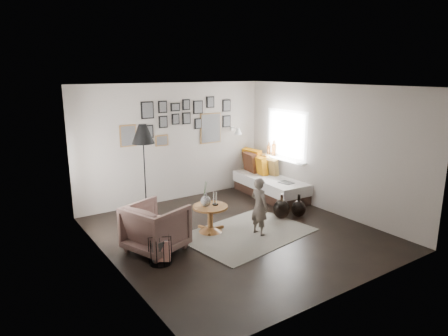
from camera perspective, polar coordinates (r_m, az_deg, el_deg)
ground at (r=7.28m, az=1.91°, el=-9.27°), size 4.80×4.80×0.00m
wall_back at (r=8.90m, az=-7.16°, el=3.61°), size 4.50×0.00×4.50m
wall_front at (r=5.21m, az=17.77°, el=-4.18°), size 4.50×0.00×4.50m
wall_left at (r=5.88m, az=-16.03°, el=-2.03°), size 0.00×4.80×4.80m
wall_right at (r=8.38m, az=14.54°, el=2.66°), size 0.00×4.80×4.80m
ceiling at (r=6.71m, az=2.08°, el=11.63°), size 4.80×4.80×0.00m
door_left at (r=7.07m, az=-18.87°, el=-1.74°), size 0.00×2.14×2.14m
window_right at (r=9.32m, az=7.94°, el=1.74°), size 0.15×1.32×1.30m
gallery_wall at (r=8.95m, az=-5.55°, el=6.58°), size 2.74×0.03×1.08m
wall_sconce at (r=9.45m, az=1.98°, el=5.29°), size 0.18×0.36×0.16m
rug at (r=7.26m, az=3.35°, el=-9.31°), size 2.42×1.87×0.01m
pedestal_table at (r=7.25m, az=-1.97°, el=-7.43°), size 0.63×0.63×0.50m
vase at (r=7.09m, az=-2.63°, el=-4.44°), size 0.18×0.18×0.45m
candles at (r=7.17m, az=-1.24°, el=-4.41°), size 0.11×0.11×0.24m
daybed at (r=9.39m, az=6.37°, el=-2.04°), size 0.99×2.10×0.99m
magazine_on_daybed at (r=8.85m, az=8.86°, el=-2.07°), size 0.26×0.33×0.02m
armchair at (r=6.58m, az=-9.69°, el=-8.39°), size 1.10×1.08×0.78m
armchair_cushion at (r=6.60m, az=-9.67°, el=-7.48°), size 0.45×0.46×0.16m
floor_lamp at (r=7.80m, az=-11.49°, el=4.30°), size 0.43×0.43×1.86m
magazine_basket at (r=6.22m, az=-9.10°, el=-11.53°), size 0.45×0.45×0.42m
demijohn_large at (r=7.98m, az=8.19°, el=-5.82°), size 0.33×0.33×0.50m
demijohn_small at (r=8.14m, az=10.59°, el=-5.69°), size 0.29×0.29×0.46m
child at (r=7.07m, az=5.07°, el=-5.52°), size 0.29×0.40×1.04m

